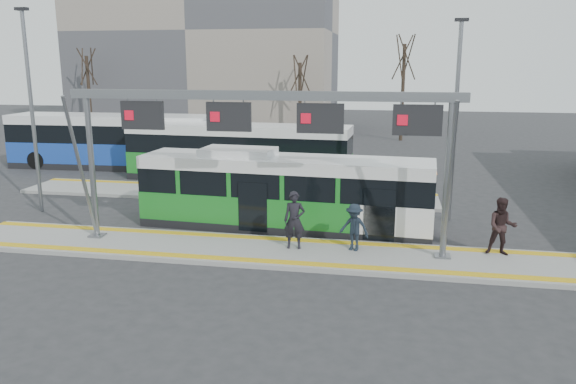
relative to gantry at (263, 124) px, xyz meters
name	(u,v)px	position (x,y,z in m)	size (l,w,h in m)	color
ground	(273,254)	(0.35, -0.25, -4.30)	(120.00, 120.00, 0.00)	#2D2D30
platform_main	(273,252)	(0.35, -0.25, -4.22)	(22.00, 3.00, 0.15)	gray
platform_second	(226,193)	(-3.65, 7.75, -4.22)	(20.00, 3.00, 0.15)	gray
tactile_main	(273,249)	(0.35, -0.25, -4.14)	(22.00, 2.65, 0.02)	gold
tactile_second	(233,187)	(-3.65, 8.90, -4.14)	(20.00, 0.35, 0.02)	gold
gantry	(263,124)	(0.00, 0.00, 0.00)	(13.00, 1.68, 5.20)	slate
apartment_block	(207,31)	(-13.65, 35.75, 4.91)	(24.50, 12.50, 18.40)	gray
hero_bus	(284,193)	(0.15, 2.80, -2.91)	(11.16, 3.02, 3.04)	black
bg_bus_green	(239,153)	(-3.99, 11.32, -2.81)	(12.15, 3.14, 3.01)	black
bg_bus_blue	(112,142)	(-12.50, 13.53, -2.72)	(12.33, 3.09, 3.20)	black
passenger_a	(294,220)	(1.03, 0.05, -3.18)	(0.71, 0.46, 1.94)	black
passenger_b	(502,227)	(7.69, 0.59, -3.21)	(0.92, 0.71, 1.88)	black
passenger_c	(354,227)	(3.00, 0.18, -3.36)	(1.02, 0.58, 1.58)	black
tree_left	(300,74)	(-3.35, 27.83, 1.07)	(1.40, 1.40, 7.09)	#382B21
tree_mid	(404,58)	(4.84, 29.21, 2.32)	(1.40, 1.40, 8.72)	#382B21
tree_far	(87,67)	(-21.84, 27.65, 1.56)	(1.40, 1.40, 7.73)	#382B21
lamp_west	(32,107)	(-10.58, 3.38, 0.13)	(0.50, 0.25, 8.37)	slate
lamp_east	(455,117)	(6.49, 4.99, -0.13)	(0.50, 0.25, 7.85)	slate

